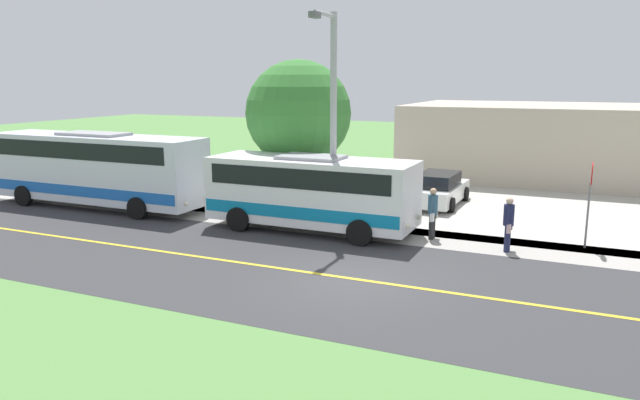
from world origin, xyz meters
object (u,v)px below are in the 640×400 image
object	(u,v)px
street_light_pole	(332,113)
transit_bus_rear	(96,167)
parked_car_near	(438,189)
stop_sign	(590,190)
pedestrian_with_bags	(509,222)
pedestrian_waiting	(433,212)
shuttle_bus_front	(311,189)
commercial_building	(585,142)
tree_curbside	(298,113)

from	to	relation	value
street_light_pole	transit_bus_rear	bearing A→B (deg)	-87.89
parked_car_near	stop_sign	bearing A→B (deg)	51.24
street_light_pole	parked_car_near	bearing A→B (deg)	157.31
pedestrian_with_bags	pedestrian_waiting	bearing A→B (deg)	-101.53
stop_sign	street_light_pole	xyz separation A→B (m)	(1.23, -8.63, 2.34)
shuttle_bus_front	street_light_pole	world-z (taller)	street_light_pole
shuttle_bus_front	transit_bus_rear	size ratio (longest dim) A/B	0.75
stop_sign	commercial_building	size ratio (longest dim) A/B	0.15
street_light_pole	parked_car_near	distance (m)	7.54
shuttle_bus_front	commercial_building	xyz separation A→B (m)	(-16.83, 8.98, 0.50)
pedestrian_with_bags	parked_car_near	distance (m)	7.39
commercial_building	street_light_pole	bearing A→B (deg)	-26.65
pedestrian_waiting	commercial_building	bearing A→B (deg)	164.20
parked_car_near	commercial_building	world-z (taller)	commercial_building
pedestrian_waiting	commercial_building	world-z (taller)	commercial_building
shuttle_bus_front	pedestrian_waiting	distance (m)	4.45
pedestrian_waiting	parked_car_near	bearing A→B (deg)	-168.87
transit_bus_rear	parked_car_near	xyz separation A→B (m)	(-6.51, 13.46, -1.09)
stop_sign	parked_car_near	bearing A→B (deg)	-128.76
transit_bus_rear	commercial_building	distance (m)	25.60
transit_bus_rear	pedestrian_waiting	bearing A→B (deg)	92.68
pedestrian_with_bags	pedestrian_waiting	world-z (taller)	pedestrian_waiting
shuttle_bus_front	pedestrian_waiting	world-z (taller)	shuttle_bus_front
stop_sign	parked_car_near	distance (m)	7.90
shuttle_bus_front	stop_sign	world-z (taller)	stop_sign
tree_curbside	commercial_building	xyz separation A→B (m)	(-14.00, 10.87, -2.07)
tree_curbside	street_light_pole	bearing A→B (deg)	45.56
stop_sign	pedestrian_with_bags	bearing A→B (deg)	-57.61
parked_car_near	transit_bus_rear	bearing A→B (deg)	-64.20
transit_bus_rear	parked_car_near	bearing A→B (deg)	115.80
pedestrian_with_bags	parked_car_near	xyz separation A→B (m)	(-6.36, -3.75, -0.28)
street_light_pole	stop_sign	bearing A→B (deg)	98.08
transit_bus_rear	pedestrian_with_bags	distance (m)	17.23
pedestrian_with_bags	commercial_building	bearing A→B (deg)	173.23
transit_bus_rear	commercial_building	bearing A→B (deg)	131.39
transit_bus_rear	commercial_building	xyz separation A→B (m)	(-16.93, 19.21, 0.25)
parked_car_near	pedestrian_waiting	bearing A→B (deg)	11.13
shuttle_bus_front	pedestrian_with_bags	bearing A→B (deg)	90.45
pedestrian_waiting	tree_curbside	size ratio (longest dim) A/B	0.29
shuttle_bus_front	street_light_pole	size ratio (longest dim) A/B	1.00
stop_sign	parked_car_near	xyz separation A→B (m)	(-4.88, -6.08, -1.28)
pedestrian_waiting	shuttle_bus_front	bearing A→B (deg)	-82.38
tree_curbside	shuttle_bus_front	bearing A→B (deg)	33.80
transit_bus_rear	stop_sign	distance (m)	19.61
pedestrian_with_bags	pedestrian_waiting	size ratio (longest dim) A/B	0.99
tree_curbside	stop_sign	bearing A→B (deg)	83.38
shuttle_bus_front	street_light_pole	distance (m)	2.87
pedestrian_waiting	stop_sign	distance (m)	5.12
pedestrian_with_bags	tree_curbside	world-z (taller)	tree_curbside
pedestrian_with_bags	tree_curbside	bearing A→B (deg)	-107.36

